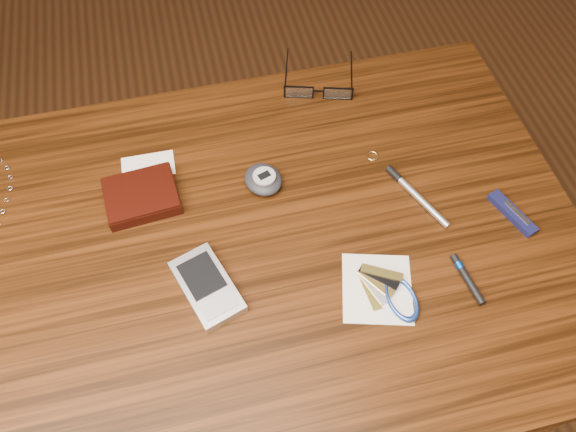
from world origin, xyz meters
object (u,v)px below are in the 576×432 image
eyeglasses (318,90)px  pocket_knife (512,213)px  pedometer (263,179)px  notepad_keys (389,292)px  desk (262,272)px  pda_phone (207,286)px  wallet_and_card (142,195)px  silver_pen (412,192)px

eyeglasses → pocket_knife: 0.40m
pedometer → notepad_keys: size_ratio=0.61×
desk → pda_phone: pda_phone is taller
pda_phone → eyeglasses: bearing=52.8°
eyeglasses → pda_phone: size_ratio=1.16×
wallet_and_card → eyeglasses: 0.37m
wallet_and_card → pda_phone: wallet_and_card is taller
wallet_and_card → notepad_keys: (0.33, -0.25, -0.01)m
pocket_knife → silver_pen: size_ratio=0.68×
pda_phone → notepad_keys: size_ratio=1.02×
eyeglasses → pocket_knife: (0.23, -0.32, -0.01)m
desk → pocket_knife: (0.39, -0.05, 0.11)m
notepad_keys → desk: bearing=141.5°
wallet_and_card → pocket_knife: 0.58m
notepad_keys → silver_pen: bearing=59.4°
silver_pen → pda_phone: bearing=-165.3°
wallet_and_card → silver_pen: (0.42, -0.09, -0.01)m
desk → notepad_keys: (0.16, -0.13, 0.11)m
notepad_keys → silver_pen: size_ratio=1.00×
pedometer → pocket_knife: (0.37, -0.15, -0.01)m
pda_phone → wallet_and_card: bearing=112.8°
silver_pen → eyeglasses: bearing=109.9°
desk → notepad_keys: notepad_keys is taller
desk → pda_phone: size_ratio=7.34×
wallet_and_card → pocket_knife: wallet_and_card is taller
eyeglasses → pedometer: same height
notepad_keys → pocket_knife: (0.23, 0.08, 0.00)m
desk → wallet_and_card: 0.23m
wallet_and_card → pedometer: (0.19, -0.01, 0.00)m
desk → silver_pen: silver_pen is taller
pda_phone → pedometer: size_ratio=1.66×
desk → pocket_knife: bearing=-6.7°
pocket_knife → desk: bearing=173.3°
eyeglasses → pda_phone: (-0.26, -0.34, -0.00)m
desk → eyeglasses: bearing=58.9°
eyeglasses → notepad_keys: eyeglasses is taller
pda_phone → pocket_knife: bearing=1.8°
wallet_and_card → pedometer: size_ratio=1.76×
pocket_knife → pedometer: bearing=157.6°
pocket_knife → pda_phone: bearing=-178.2°
wallet_and_card → notepad_keys: size_ratio=1.08×
notepad_keys → eyeglasses: bearing=89.3°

